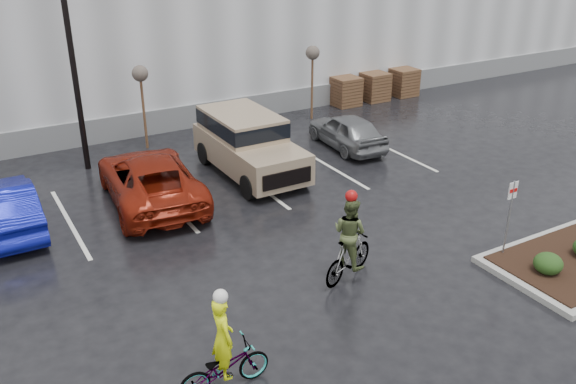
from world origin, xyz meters
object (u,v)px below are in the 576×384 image
lamppost (64,2)px  sapling_east (313,57)px  car_grey (347,131)px  sapling_mid (140,78)px  cyclist_hivis (224,359)px  car_red (150,179)px  pallet_stack_c (403,82)px  pallet_stack_a (345,91)px  car_blue (7,207)px  suv_tan (250,146)px  fire_lane_sign (510,210)px  pallet_stack_b (374,87)px  cyclist_olive (349,247)px

lamppost → sapling_east: bearing=5.7°
lamppost → car_grey: (9.19, -2.82, -5.02)m
sapling_mid → cyclist_hivis: bearing=-102.3°
sapling_east → car_red: bearing=-151.7°
pallet_stack_c → car_red: bearing=-158.7°
sapling_east → pallet_stack_c: sapling_east is taller
pallet_stack_a → car_grey: bearing=-124.5°
lamppost → cyclist_hivis: bearing=-92.1°
sapling_mid → car_blue: (-5.53, -4.59, -2.02)m
sapling_east → cyclist_hivis: bearing=-127.7°
car_blue → car_red: (4.10, -0.22, 0.06)m
sapling_mid → suv_tan: size_ratio=0.63×
pallet_stack_c → suv_tan: 12.47m
car_blue → car_red: size_ratio=0.78×
fire_lane_sign → car_red: bearing=130.1°
lamppost → car_grey: lamppost is taller
sapling_east → pallet_stack_b: 4.78m
car_red → cyclist_hivis: bearing=85.7°
suv_tan → cyclist_hivis: cyclist_hivis is taller
pallet_stack_a → car_red: (-11.43, -5.81, 0.10)m
sapling_east → car_red: sapling_east is taller
sapling_mid → fire_lane_sign: sapling_mid is taller
pallet_stack_b → suv_tan: bearing=-150.4°
pallet_stack_a → car_red: car_red is taller
sapling_east → pallet_stack_a: bearing=21.8°
pallet_stack_c → cyclist_hivis: size_ratio=0.62×
fire_lane_sign → car_red: size_ratio=0.40×
sapling_mid → fire_lane_sign: 13.92m
pallet_stack_b → pallet_stack_a: bearing=180.0°
car_blue → pallet_stack_c: bearing=-163.9°
sapling_mid → cyclist_olive: sapling_mid is taller
fire_lane_sign → lamppost: bearing=123.5°
sapling_mid → sapling_east: same height
car_red → cyclist_hivis: size_ratio=2.53×
sapling_east → pallet_stack_a: size_ratio=2.37×
pallet_stack_b → car_blue: size_ratio=0.31×
car_grey → cyclist_olive: bearing=59.1°
car_grey → cyclist_hivis: 13.69m
lamppost → car_red: 6.31m
sapling_east → cyclist_hivis: size_ratio=1.46×
lamppost → pallet_stack_b: bearing=8.0°
pallet_stack_b → suv_tan: 10.87m
fire_lane_sign → car_red: 10.47m
pallet_stack_c → car_blue: 19.84m
pallet_stack_c → suv_tan: size_ratio=0.26×
car_blue → cyclist_olive: bearing=134.4°
pallet_stack_c → sapling_east: bearing=-170.5°
pallet_stack_a → sapling_east: bearing=-158.2°
sapling_east → pallet_stack_b: bearing=13.4°
sapling_east → pallet_stack_b: sapling_east is taller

